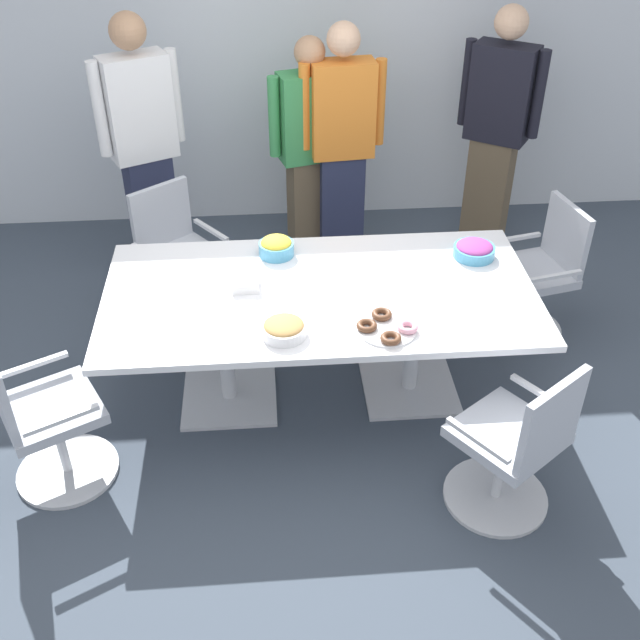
% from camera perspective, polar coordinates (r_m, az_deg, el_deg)
% --- Properties ---
extents(ground_plane, '(10.00, 10.00, 0.01)m').
position_cam_1_polar(ground_plane, '(4.69, 0.00, -5.50)').
color(ground_plane, '#3D4754').
extents(back_wall, '(8.00, 0.10, 2.80)m').
position_cam_1_polar(back_wall, '(6.15, -1.87, 19.87)').
color(back_wall, silver).
rests_on(back_wall, ground).
extents(conference_table, '(2.40, 1.20, 0.75)m').
position_cam_1_polar(conference_table, '(4.30, 0.00, 0.81)').
color(conference_table, white).
rests_on(conference_table, ground).
extents(office_chair_0, '(0.65, 0.65, 0.91)m').
position_cam_1_polar(office_chair_0, '(5.17, 15.95, 3.03)').
color(office_chair_0, silver).
rests_on(office_chair_0, ground).
extents(office_chair_1, '(0.76, 0.76, 0.91)m').
position_cam_1_polar(office_chair_1, '(5.23, -10.53, 4.31)').
color(office_chair_1, silver).
rests_on(office_chair_1, ground).
extents(office_chair_2, '(0.73, 0.73, 0.91)m').
position_cam_1_polar(office_chair_2, '(4.16, -20.03, -7.11)').
color(office_chair_2, silver).
rests_on(office_chair_2, ground).
extents(office_chair_3, '(0.75, 0.75, 0.91)m').
position_cam_1_polar(office_chair_3, '(3.89, 14.36, -9.28)').
color(office_chair_3, silver).
rests_on(office_chair_3, ground).
extents(person_standing_0, '(0.58, 0.39, 1.87)m').
position_cam_1_polar(person_standing_0, '(5.57, -13.06, 12.72)').
color(person_standing_0, '#232842').
rests_on(person_standing_0, ground).
extents(person_standing_1, '(0.61, 0.32, 1.67)m').
position_cam_1_polar(person_standing_1, '(5.66, -0.72, 12.66)').
color(person_standing_1, brown).
rests_on(person_standing_1, ground).
extents(person_standing_2, '(0.61, 0.26, 1.77)m').
position_cam_1_polar(person_standing_2, '(5.59, 1.64, 13.05)').
color(person_standing_2, '#232842').
rests_on(person_standing_2, ground).
extents(person_standing_3, '(0.55, 0.43, 1.83)m').
position_cam_1_polar(person_standing_3, '(5.93, 13.08, 13.85)').
color(person_standing_3, brown).
rests_on(person_standing_3, ground).
extents(snack_bowl_candy_mix, '(0.24, 0.24, 0.09)m').
position_cam_1_polar(snack_bowl_candy_mix, '(4.61, 11.48, 5.19)').
color(snack_bowl_candy_mix, '#4C9EC6').
rests_on(snack_bowl_candy_mix, conference_table).
extents(snack_bowl_chips_yellow, '(0.21, 0.21, 0.12)m').
position_cam_1_polar(snack_bowl_chips_yellow, '(4.53, -3.29, 5.52)').
color(snack_bowl_chips_yellow, '#4C9EC6').
rests_on(snack_bowl_chips_yellow, conference_table).
extents(snack_bowl_cookies, '(0.23, 0.23, 0.09)m').
position_cam_1_polar(snack_bowl_cookies, '(3.88, -2.72, -0.61)').
color(snack_bowl_cookies, white).
rests_on(snack_bowl_cookies, conference_table).
extents(donut_platter, '(0.32, 0.32, 0.04)m').
position_cam_1_polar(donut_platter, '(3.93, 5.03, -0.57)').
color(donut_platter, white).
rests_on(donut_platter, conference_table).
extents(napkin_pile, '(0.15, 0.15, 0.06)m').
position_cam_1_polar(napkin_pile, '(4.26, -5.60, 2.77)').
color(napkin_pile, white).
rests_on(napkin_pile, conference_table).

